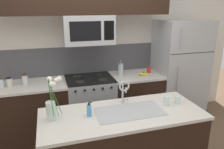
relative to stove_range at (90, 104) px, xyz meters
The scene contains 20 objects.
rear_partition 0.97m from the stove_range, 51.72° to the left, with size 5.20×0.10×2.60m, color silver.
splash_band 0.76m from the stove_range, 90.00° to the left, with size 3.66×0.01×0.48m, color #4C4C51.
back_counter_left 0.89m from the stove_range, behind, with size 1.05×0.65×0.91m.
back_counter_right 0.80m from the stove_range, ahead, with size 0.88×0.65×0.91m.
stove_range is the anchor object (origin of this frame).
microwave 1.24m from the stove_range, 89.84° to the right, with size 0.74×0.40×0.43m.
refrigerator 1.72m from the stove_range, ahead, with size 0.86×0.74×1.81m.
storage_jar_tall 1.41m from the stove_range, behind, with size 0.09×0.09×0.15m.
storage_jar_medium 1.30m from the stove_range, behind, with size 0.08×0.08×0.13m.
storage_jar_short 1.11m from the stove_range, behind, with size 0.08×0.08×0.16m.
banana_bunch 1.04m from the stove_range, ahead, with size 0.19×0.12×0.08m.
french_press 0.78m from the stove_range, ahead, with size 0.09×0.09×0.27m.
coffee_tin 1.19m from the stove_range, ahead, with size 0.08×0.08×0.11m, color #B22D23.
island_counter 1.26m from the stove_range, 83.97° to the right, with size 1.82×0.75×0.91m.
kitchen_sink 1.32m from the stove_range, 80.42° to the right, with size 0.76×0.40×0.16m.
sink_faucet 1.25m from the stove_range, 78.63° to the right, with size 0.14×0.14×0.31m.
dish_soap_bottle 1.35m from the stove_range, 101.13° to the right, with size 0.06×0.05×0.16m.
drinking_glass 1.49m from the stove_range, 60.66° to the right, with size 0.07×0.07×0.12m.
spare_glass 1.56m from the stove_range, 54.97° to the right, with size 0.07×0.07×0.09m.
flower_vase 1.47m from the stove_range, 117.54° to the right, with size 0.18×0.18×0.48m.
Camera 1 is at (-0.61, -2.41, 2.05)m, focal length 35.00 mm.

